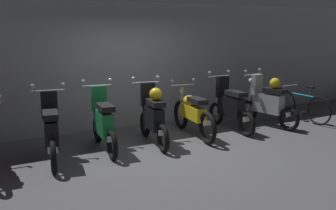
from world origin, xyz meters
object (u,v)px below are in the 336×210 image
Objects in this scene: motorbike_slot_3 at (153,115)px; motorbike_slot_5 at (230,107)px; motorbike_slot_6 at (267,102)px; motorbike_slot_4 at (193,113)px; bicycle at (301,106)px; motorbike_slot_1 at (51,131)px; motorbike_slot_2 at (103,122)px.

motorbike_slot_5 is at bearing 3.71° from motorbike_slot_3.
motorbike_slot_5 is 0.99m from motorbike_slot_6.
motorbike_slot_6 reaches higher than motorbike_slot_4.
motorbike_slot_1 is at bearing -179.52° from bicycle.
motorbike_slot_6 reaches higher than bicycle.
motorbike_slot_6 is (2.95, 0.00, 0.00)m from motorbike_slot_3.
motorbike_slot_5 is (1.97, 0.13, -0.04)m from motorbike_slot_3.
bicycle is (4.05, -0.03, -0.21)m from motorbike_slot_3.
motorbike_slot_2 is at bearing -179.14° from motorbike_slot_4.
motorbike_slot_4 is 3.07m from bicycle.
motorbike_slot_5 reaches higher than motorbike_slot_4.
motorbike_slot_6 is at bearing 178.58° from bicycle.
motorbike_slot_6 is 1.12m from bicycle.
motorbike_slot_1 is at bearing -177.03° from motorbike_slot_5.
motorbike_slot_6 is 0.97× the size of bicycle.
motorbike_slot_3 is 1.00× the size of motorbike_slot_6.
motorbike_slot_1 and motorbike_slot_3 have the same top height.
motorbike_slot_5 is (3.94, 0.20, 0.00)m from motorbike_slot_1.
motorbike_slot_4 is at bearing 0.86° from motorbike_slot_2.
bicycle is at bearing -2.52° from motorbike_slot_4.
motorbike_slot_1 and motorbike_slot_6 have the same top height.
motorbike_slot_2 is (0.98, 0.16, 0.00)m from motorbike_slot_1.
motorbike_slot_2 is at bearing 175.43° from motorbike_slot_3.
motorbike_slot_6 is at bearing -7.36° from motorbike_slot_5.
motorbike_slot_6 is (4.93, 0.08, 0.04)m from motorbike_slot_1.
motorbike_slot_3 is 0.97× the size of bicycle.
motorbike_slot_3 is at bearing 179.63° from bicycle.
motorbike_slot_1 is at bearing -171.01° from motorbike_slot_2.
bicycle is (2.08, -0.15, -0.17)m from motorbike_slot_5.
motorbike_slot_3 is at bearing 2.24° from motorbike_slot_1.
motorbike_slot_6 is (3.94, -0.08, 0.04)m from motorbike_slot_2.
motorbike_slot_1 is at bearing -177.76° from motorbike_slot_3.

